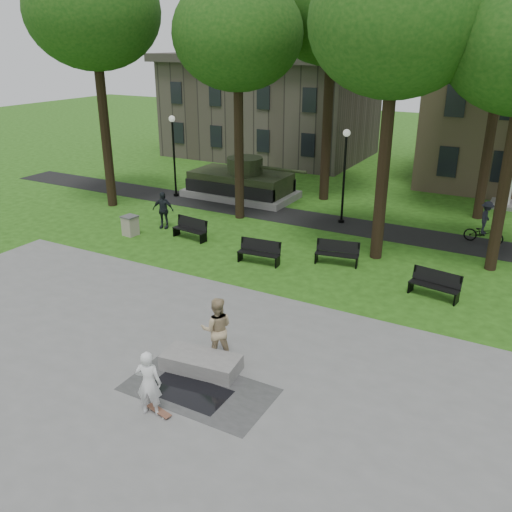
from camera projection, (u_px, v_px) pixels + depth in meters
The scene contains 24 objects.
ground at pixel (196, 321), 18.05m from camera, with size 120.00×120.00×0.00m, color #224A11.
plaza at pixel (85, 403), 13.98m from camera, with size 22.00×16.00×0.02m, color gray.
footpath at pixel (330, 223), 27.80m from camera, with size 44.00×2.60×0.01m, color black.
building_left at pixel (271, 109), 43.19m from camera, with size 15.00×10.00×7.20m, color #4C443D.
tree_0 at pixel (93, 12), 27.04m from camera, with size 6.80×6.80×12.97m.
tree_1 at pixel (238, 35), 25.28m from camera, with size 6.20×6.20×11.63m.
tree_2 at pixel (396, 23), 19.93m from camera, with size 6.60×6.60×12.16m.
tree_4 at pixel (333, 5), 28.09m from camera, with size 7.20×7.20×13.50m.
tree_5 at pixel (509, 18), 24.95m from camera, with size 6.40×6.40×12.44m.
lamp_left at pixel (174, 150), 31.50m from camera, with size 0.36×0.36×4.73m.
lamp_mid at pixel (345, 169), 26.78m from camera, with size 0.36×0.36×4.73m.
tank_monument at pixel (241, 183), 32.01m from camera, with size 7.45×3.40×2.40m.
puddle at pixel (188, 391), 14.41m from camera, with size 2.20×1.20×0.00m, color black.
concrete_block at pixel (201, 363), 15.29m from camera, with size 2.20×1.00×0.45m, color gray.
skateboard at pixel (159, 412), 13.57m from camera, with size 0.78×0.20×0.07m, color brown.
skateboarder at pixel (149, 383), 13.26m from camera, with size 0.65×0.42×1.77m, color white.
friend_watching at pixel (217, 329), 15.58m from camera, with size 0.94×0.73×1.94m, color tan.
pedestrian_walker at pixel (163, 210), 26.70m from camera, with size 1.08×0.45×1.85m, color black.
cyclist at pixel (485, 226), 24.75m from camera, with size 1.76×1.00×1.97m.
park_bench_0 at pixel (191, 228), 25.38m from camera, with size 1.84×0.74×1.00m.
park_bench_1 at pixel (260, 251), 22.59m from camera, with size 1.83×0.69×1.00m.
park_bench_2 at pixel (338, 252), 22.48m from camera, with size 1.85×0.85×1.00m.
park_bench_3 at pixel (435, 284), 19.58m from camera, with size 1.85×0.81×1.00m.
trash_bin at pixel (130, 225), 25.86m from camera, with size 0.73×0.73×0.96m.
Camera 1 is at (9.48, -12.99, 8.72)m, focal length 38.00 mm.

